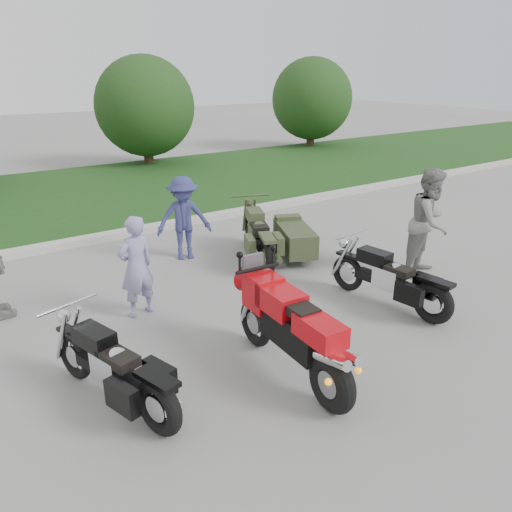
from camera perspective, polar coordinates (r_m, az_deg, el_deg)
ground at (r=6.61m, az=3.14°, el=-11.71°), size 80.00×80.00×0.00m
curb at (r=11.47m, az=-15.52°, el=2.40°), size 60.00×0.30×0.15m
grass_strip at (r=15.33m, az=-20.89°, el=6.32°), size 60.00×8.00×0.14m
tree_mid_right at (r=19.41m, az=-12.58°, el=16.35°), size 3.60×3.60×4.00m
tree_far_right at (r=23.67m, az=6.40°, el=17.42°), size 3.60×3.60×4.00m
sportbike_red at (r=5.98m, az=4.20°, el=-8.34°), size 0.47×2.31×1.09m
cruiser_left at (r=5.78m, az=-15.54°, el=-12.75°), size 0.78×2.13×0.84m
cruiser_right at (r=8.02m, az=15.42°, el=-2.85°), size 0.52×2.20×0.85m
cruiser_sidecar at (r=9.71m, az=2.77°, el=2.03°), size 1.69×2.23×0.91m
person_stripe at (r=7.58m, az=-13.53°, el=-1.20°), size 0.63×0.47×1.56m
person_grey at (r=9.40m, az=19.24°, el=3.68°), size 1.12×0.99×1.93m
person_denim at (r=9.73m, az=-8.26°, el=4.27°), size 1.19×0.90×1.63m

